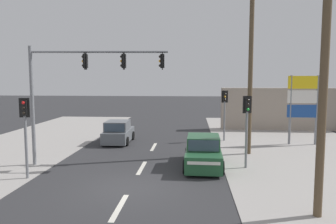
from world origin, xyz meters
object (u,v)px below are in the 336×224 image
pedestal_signal_right_kerb (247,119)px  sedan_kerbside_parked (203,153)px  pedestal_signal_left_kerb (25,124)px  pedestal_signal_far_median (225,107)px  shopping_plaza_sign (304,100)px  utility_pole_midground_right (251,58)px  traffic_signal_mast (79,79)px  utility_pole_foreground_right (321,52)px  hatchback_oncoming_mid (118,133)px

pedestal_signal_right_kerb → sedan_kerbside_parked: size_ratio=0.83×
pedestal_signal_left_kerb → pedestal_signal_far_median: 13.47m
sedan_kerbside_parked → shopping_plaza_sign: bearing=41.6°
utility_pole_midground_right → pedestal_signal_left_kerb: (-10.52, -5.53, -3.15)m
utility_pole_midground_right → sedan_kerbside_parked: (-2.73, -2.94, -4.87)m
utility_pole_midground_right → pedestal_signal_far_median: bearing=104.3°
utility_pole_midground_right → traffic_signal_mast: utility_pole_midground_right is taller
pedestal_signal_right_kerb → pedestal_signal_far_median: 7.13m
pedestal_signal_far_median → shopping_plaza_sign: bearing=-10.7°
traffic_signal_mast → shopping_plaza_sign: traffic_signal_mast is taller
pedestal_signal_right_kerb → pedestal_signal_left_kerb: size_ratio=1.00×
utility_pole_foreground_right → sedan_kerbside_parked: 8.03m
shopping_plaza_sign → sedan_kerbside_parked: (-6.78, -6.01, -2.28)m
pedestal_signal_right_kerb → traffic_signal_mast: bearing=-179.9°
traffic_signal_mast → sedan_kerbside_parked: (6.19, 0.17, -3.65)m
utility_pole_foreground_right → pedestal_signal_left_kerb: 11.86m
pedestal_signal_right_kerb → sedan_kerbside_parked: (-2.08, 0.15, -1.71)m
shopping_plaza_sign → utility_pole_foreground_right: bearing=-106.4°
utility_pole_foreground_right → traffic_signal_mast: size_ratio=1.40×
pedestal_signal_far_median → hatchback_oncoming_mid: bearing=-170.7°
pedestal_signal_far_median → sedan_kerbside_parked: bearing=-103.7°
utility_pole_midground_right → traffic_signal_mast: bearing=-160.8°
utility_pole_midground_right → pedestal_signal_right_kerb: bearing=-101.9°
traffic_signal_mast → sedan_kerbside_parked: 7.19m
pedestal_signal_right_kerb → shopping_plaza_sign: bearing=52.7°
utility_pole_midground_right → hatchback_oncoming_mid: bearing=161.3°
utility_pole_midground_right → sedan_kerbside_parked: size_ratio=2.49×
utility_pole_foreground_right → utility_pole_midground_right: size_ratio=0.91×
utility_pole_foreground_right → pedestal_signal_far_median: 13.15m
pedestal_signal_left_kerb → utility_pole_foreground_right: bearing=-16.0°
pedestal_signal_right_kerb → sedan_kerbside_parked: 2.70m
traffic_signal_mast → pedestal_signal_left_kerb: (-1.59, -2.43, -1.94)m
utility_pole_midground_right → pedestal_signal_far_median: 5.22m
sedan_kerbside_parked → pedestal_signal_right_kerb: bearing=-4.0°
traffic_signal_mast → pedestal_signal_far_median: 10.82m
utility_pole_foreground_right → shopping_plaza_sign: utility_pole_foreground_right is taller
hatchback_oncoming_mid → sedan_kerbside_parked: bearing=-45.7°
pedestal_signal_right_kerb → shopping_plaza_sign: shopping_plaza_sign is taller
pedestal_signal_right_kerb → hatchback_oncoming_mid: bearing=142.5°
utility_pole_foreground_right → shopping_plaza_sign: 12.49m
utility_pole_midground_right → hatchback_oncoming_mid: (-8.36, 2.83, -4.87)m
pedestal_signal_left_kerb → utility_pole_midground_right: bearing=27.8°
pedestal_signal_left_kerb → pedestal_signal_far_median: same height
pedestal_signal_far_median → traffic_signal_mast: bearing=-137.9°
shopping_plaza_sign → pedestal_signal_far_median: bearing=169.3°
utility_pole_midground_right → shopping_plaza_sign: bearing=37.2°
traffic_signal_mast → hatchback_oncoming_mid: traffic_signal_mast is taller
pedestal_signal_far_median → hatchback_oncoming_mid: pedestal_signal_far_median is taller
pedestal_signal_left_kerb → shopping_plaza_sign: 16.93m
utility_pole_foreground_right → sedan_kerbside_parked: utility_pole_foreground_right is taller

